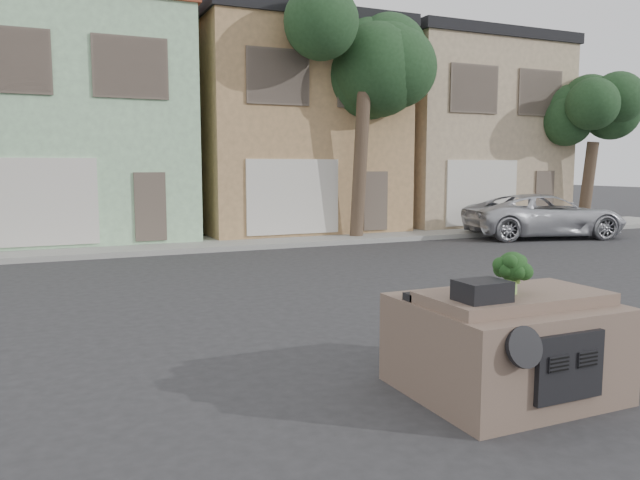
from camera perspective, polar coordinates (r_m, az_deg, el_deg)
ground_plane at (r=9.57m, az=4.43°, el=-7.91°), size 120.00×120.00×0.00m
sidewalk at (r=19.29m, az=-10.63°, el=-0.35°), size 40.00×3.00×0.15m
townhouse_mint at (r=22.69m, az=-22.03°, el=9.69°), size 7.20×8.20×7.55m
townhouse_tan at (r=24.19m, az=-3.72°, el=9.95°), size 7.20×8.20×7.55m
townhouse_beige at (r=27.71m, az=11.18°, el=9.43°), size 7.20×8.20×7.55m
silver_pickup at (r=22.65m, az=19.76°, el=0.22°), size 5.80×3.73×1.49m
tree_near at (r=20.34m, az=3.71°, el=11.90°), size 4.40×4.00×8.50m
tree_far at (r=26.45m, az=23.40°, el=7.46°), size 3.20×3.00×6.00m
car_dashboard at (r=7.03m, az=16.37°, el=-8.85°), size 2.00×1.80×1.12m
instrument_hump at (r=6.26m, az=14.60°, el=-4.51°), size 0.48×0.38×0.20m
wiper_arm at (r=7.37m, az=16.26°, el=-3.59°), size 0.69×0.15×0.02m
broccoli at (r=6.67m, az=17.16°, el=-2.83°), size 0.42×0.42×0.44m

